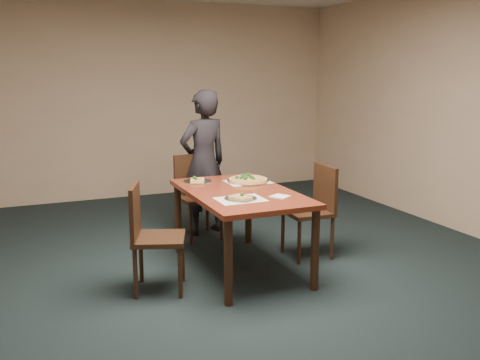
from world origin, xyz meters
name	(u,v)px	position (x,y,z in m)	size (l,w,h in m)	color
ground	(248,299)	(0.00, 0.00, 0.00)	(8.00, 8.00, 0.00)	black
room_shell	(249,82)	(0.00, 0.00, 1.74)	(8.00, 8.00, 8.00)	tan
dining_table	(240,201)	(0.20, 0.65, 0.66)	(0.90, 1.50, 0.75)	maroon
chair_far	(196,191)	(0.15, 1.79, 0.52)	(0.46, 0.46, 0.91)	black
chair_left	(149,231)	(-0.68, 0.49, 0.52)	(0.54, 0.54, 0.91)	black
chair_right	(315,205)	(1.03, 0.71, 0.52)	(0.43, 0.43, 0.91)	black
diner	(204,163)	(0.28, 1.87, 0.81)	(0.59, 0.39, 1.62)	black
placemat_main	(248,182)	(0.43, 0.98, 0.75)	(0.42, 0.32, 0.00)	white
placemat_near	(241,199)	(0.08, 0.34, 0.75)	(0.40, 0.30, 0.00)	white
pizza_pan	(248,180)	(0.43, 0.98, 0.77)	(0.41, 0.41, 0.07)	silver
slice_plate_near	(241,198)	(0.08, 0.34, 0.76)	(0.28, 0.28, 0.06)	silver
slice_plate_far	(197,181)	(-0.03, 1.18, 0.76)	(0.28, 0.28, 0.06)	silver
napkin	(280,196)	(0.43, 0.30, 0.75)	(0.14, 0.14, 0.01)	white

